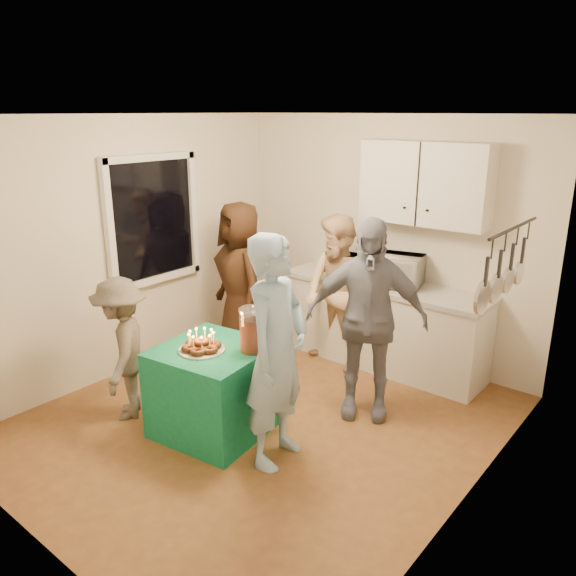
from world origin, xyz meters
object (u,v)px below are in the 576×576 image
Objects in this scene: counter at (382,326)px; woman_back_left at (241,280)px; party_table at (214,389)px; punch_jar at (253,331)px; microwave at (393,270)px; woman_back_center at (338,294)px; man_birthday at (277,352)px; child_near_left at (122,349)px; woman_back_right at (366,319)px.

woman_back_left is (-1.36, -0.75, 0.43)m from counter.
party_table is 2.50× the size of punch_jar.
microwave reaches higher than punch_jar.
woman_back_left is at bearing -145.88° from woman_back_center.
man_birthday reaches higher than punch_jar.
party_table is 1.68m from woman_back_left.
woman_back_left is at bearing -165.75° from microwave.
party_table is 0.90m from child_near_left.
woman_back_right is (0.53, 0.88, -0.03)m from punch_jar.
microwave is 1.90m from punch_jar.
counter is 2.59× the size of party_table.
man_birthday reaches higher than woman_back_center.
woman_back_right is at bearing -68.60° from counter.
man_birthday reaches higher than party_table.
woman_back_right is at bearing -18.00° from man_birthday.
man_birthday is 1.53m from child_near_left.
counter is 2.69m from child_near_left.
woman_back_left reaches higher than child_near_left.
microwave is at bearing 83.18° from punch_jar.
microwave is 0.32× the size of woman_back_right.
party_table is (-0.52, -2.06, -0.69)m from microwave.
man_birthday is 1.01× the size of woman_back_right.
counter is 3.81× the size of microwave.
woman_back_center reaches higher than party_table.
woman_back_center is 0.91× the size of woman_back_right.
counter is at bearing 61.96° from woman_back_center.
woman_back_right is (0.15, 1.03, -0.01)m from man_birthday.
woman_back_left is at bearing -151.24° from counter.
microwave is at bearing 54.97° from woman_back_center.
woman_back_left is at bearing 137.30° from punch_jar.
woman_back_center is at bearing 9.20° from man_birthday.
man_birthday is 1.11× the size of woman_back_center.
woman_back_right is 1.40× the size of child_near_left.
counter is 1.22× the size of woman_back_right.
woman_back_left is at bearing 125.31° from party_table.
man_birthday reaches higher than child_near_left.
woman_back_left is 1.05× the size of woman_back_center.
child_near_left is at bearing -62.00° from woman_back_left.
woman_back_right is (1.75, -0.26, 0.04)m from woman_back_left.
man_birthday reaches higher than counter.
party_table is 0.47× the size of woman_back_right.
woman_back_left is at bearing 139.43° from child_near_left.
woman_back_center reaches higher than punch_jar.
microwave is at bearing 105.84° from child_near_left.
child_near_left is (-1.47, -0.35, -0.26)m from man_birthday.
punch_jar is 0.26× the size of child_near_left.
party_table is 0.65m from punch_jar.
counter is 1.22× the size of man_birthday.
punch_jar is at bearing 69.68° from child_near_left.
microwave reaches higher than counter.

